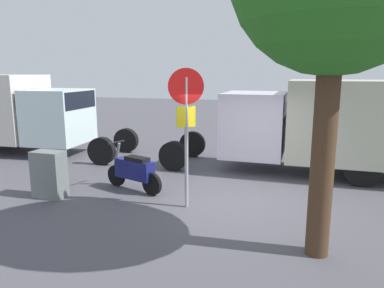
% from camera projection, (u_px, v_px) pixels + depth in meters
% --- Properties ---
extents(ground_plane, '(60.00, 60.00, 0.00)m').
position_uv_depth(ground_plane, '(243.00, 201.00, 8.48)').
color(ground_plane, '#4E4C54').
extents(box_truck_near, '(8.50, 2.29, 2.73)m').
position_uv_depth(box_truck_near, '(338.00, 122.00, 10.37)').
color(box_truck_near, black).
rests_on(box_truck_near, ground).
extents(box_truck_far, '(8.09, 2.55, 2.85)m').
position_uv_depth(box_truck_far, '(5.00, 109.00, 13.45)').
color(box_truck_far, black).
rests_on(box_truck_far, ground).
extents(motorcycle, '(1.74, 0.80, 1.20)m').
position_uv_depth(motorcycle, '(134.00, 171.00, 9.15)').
color(motorcycle, black).
rests_on(motorcycle, ground).
extents(stop_sign, '(0.71, 0.33, 3.05)m').
position_uv_depth(stop_sign, '(186.00, 117.00, 7.73)').
color(stop_sign, '#9E9EA3').
rests_on(stop_sign, ground).
extents(utility_cabinet, '(0.75, 0.46, 1.13)m').
position_uv_depth(utility_cabinet, '(49.00, 174.00, 8.67)').
color(utility_cabinet, slate).
rests_on(utility_cabinet, ground).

